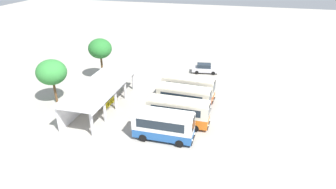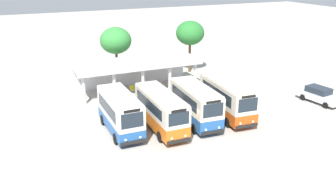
{
  "view_description": "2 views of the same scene",
  "coord_description": "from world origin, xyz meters",
  "px_view_note": "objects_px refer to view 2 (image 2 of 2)",
  "views": [
    {
      "loc": [
        -30.35,
        -4.55,
        18.52
      ],
      "look_at": [
        2.47,
        4.09,
        1.78
      ],
      "focal_mm": 30.46,
      "sensor_mm": 36.0,
      "label": 1
    },
    {
      "loc": [
        -12.92,
        -24.97,
        13.5
      ],
      "look_at": [
        1.02,
        6.21,
        1.34
      ],
      "focal_mm": 39.03,
      "sensor_mm": 36.0,
      "label": 2
    }
  ],
  "objects_px": {
    "city_bus_nearest_orange": "(120,112)",
    "city_bus_middle_cream": "(195,103)",
    "city_bus_fourth_amber": "(227,98)",
    "waiting_chair_fifth_seat": "(151,86)",
    "waiting_chair_end_by_column": "(132,89)",
    "city_bus_second_in_row": "(161,110)",
    "waiting_chair_middle_seat": "(142,87)",
    "parked_car_flank": "(319,95)",
    "waiting_chair_far_end_seat": "(156,86)",
    "waiting_chair_fourth_seat": "(147,87)",
    "waiting_chair_second_from_end": "(137,88)"
  },
  "relations": [
    {
      "from": "parked_car_flank",
      "to": "city_bus_fourth_amber",
      "type": "bearing_deg",
      "value": 175.84
    },
    {
      "from": "waiting_chair_second_from_end",
      "to": "waiting_chair_far_end_seat",
      "type": "distance_m",
      "value": 2.25
    },
    {
      "from": "waiting_chair_end_by_column",
      "to": "waiting_chair_far_end_seat",
      "type": "height_order",
      "value": "same"
    },
    {
      "from": "city_bus_fourth_amber",
      "to": "waiting_chair_fourth_seat",
      "type": "bearing_deg",
      "value": 113.47
    },
    {
      "from": "city_bus_middle_cream",
      "to": "parked_car_flank",
      "type": "xyz_separation_m",
      "value": [
        14.14,
        -0.72,
        -1.05
      ]
    },
    {
      "from": "city_bus_second_in_row",
      "to": "waiting_chair_fifth_seat",
      "type": "relative_size",
      "value": 8.7
    },
    {
      "from": "waiting_chair_fifth_seat",
      "to": "waiting_chair_second_from_end",
      "type": "bearing_deg",
      "value": 178.2
    },
    {
      "from": "waiting_chair_fourth_seat",
      "to": "waiting_chair_fifth_seat",
      "type": "relative_size",
      "value": 1.0
    },
    {
      "from": "city_bus_middle_cream",
      "to": "waiting_chair_far_end_seat",
      "type": "height_order",
      "value": "city_bus_middle_cream"
    },
    {
      "from": "waiting_chair_end_by_column",
      "to": "waiting_chair_middle_seat",
      "type": "height_order",
      "value": "same"
    },
    {
      "from": "waiting_chair_second_from_end",
      "to": "waiting_chair_far_end_seat",
      "type": "relative_size",
      "value": 1.0
    },
    {
      "from": "city_bus_nearest_orange",
      "to": "waiting_chair_second_from_end",
      "type": "relative_size",
      "value": 7.83
    },
    {
      "from": "city_bus_nearest_orange",
      "to": "city_bus_middle_cream",
      "type": "bearing_deg",
      "value": -7.36
    },
    {
      "from": "waiting_chair_middle_seat",
      "to": "waiting_chair_fifth_seat",
      "type": "xyz_separation_m",
      "value": [
        1.13,
        -0.09,
        0.0
      ]
    },
    {
      "from": "waiting_chair_second_from_end",
      "to": "waiting_chair_fifth_seat",
      "type": "height_order",
      "value": "same"
    },
    {
      "from": "city_bus_fourth_amber",
      "to": "waiting_chair_fourth_seat",
      "type": "relative_size",
      "value": 8.57
    },
    {
      "from": "city_bus_nearest_orange",
      "to": "waiting_chair_far_end_seat",
      "type": "height_order",
      "value": "city_bus_nearest_orange"
    },
    {
      "from": "waiting_chair_middle_seat",
      "to": "waiting_chair_far_end_seat",
      "type": "bearing_deg",
      "value": -3.19
    },
    {
      "from": "parked_car_flank",
      "to": "waiting_chair_middle_seat",
      "type": "xyz_separation_m",
      "value": [
        -15.6,
        10.69,
        -0.31
      ]
    },
    {
      "from": "waiting_chair_fourth_seat",
      "to": "waiting_chair_end_by_column",
      "type": "bearing_deg",
      "value": 176.14
    },
    {
      "from": "waiting_chair_second_from_end",
      "to": "waiting_chair_fourth_seat",
      "type": "height_order",
      "value": "same"
    },
    {
      "from": "parked_car_flank",
      "to": "waiting_chair_fifth_seat",
      "type": "xyz_separation_m",
      "value": [
        -14.48,
        10.6,
        -0.31
      ]
    },
    {
      "from": "city_bus_fourth_amber",
      "to": "waiting_chair_middle_seat",
      "type": "height_order",
      "value": "city_bus_fourth_amber"
    },
    {
      "from": "city_bus_middle_cream",
      "to": "waiting_chair_fifth_seat",
      "type": "height_order",
      "value": "city_bus_middle_cream"
    },
    {
      "from": "city_bus_second_in_row",
      "to": "waiting_chair_middle_seat",
      "type": "bearing_deg",
      "value": 79.26
    },
    {
      "from": "waiting_chair_fourth_seat",
      "to": "waiting_chair_far_end_seat",
      "type": "relative_size",
      "value": 1.0
    },
    {
      "from": "city_bus_second_in_row",
      "to": "waiting_chair_middle_seat",
      "type": "height_order",
      "value": "city_bus_second_in_row"
    },
    {
      "from": "city_bus_nearest_orange",
      "to": "waiting_chair_fourth_seat",
      "type": "bearing_deg",
      "value": 57.17
    },
    {
      "from": "city_bus_fourth_amber",
      "to": "parked_car_flank",
      "type": "bearing_deg",
      "value": -4.16
    },
    {
      "from": "parked_car_flank",
      "to": "waiting_chair_end_by_column",
      "type": "relative_size",
      "value": 5.42
    },
    {
      "from": "city_bus_second_in_row",
      "to": "city_bus_nearest_orange",
      "type": "bearing_deg",
      "value": 165.41
    },
    {
      "from": "city_bus_second_in_row",
      "to": "parked_car_flank",
      "type": "bearing_deg",
      "value": -2.35
    },
    {
      "from": "city_bus_second_in_row",
      "to": "city_bus_fourth_amber",
      "type": "relative_size",
      "value": 1.02
    },
    {
      "from": "waiting_chair_fourth_seat",
      "to": "waiting_chair_fifth_seat",
      "type": "xyz_separation_m",
      "value": [
        0.56,
        -0.01,
        0.0
      ]
    },
    {
      "from": "city_bus_fourth_amber",
      "to": "waiting_chair_fifth_seat",
      "type": "relative_size",
      "value": 8.57
    },
    {
      "from": "city_bus_middle_cream",
      "to": "waiting_chair_end_by_column",
      "type": "height_order",
      "value": "city_bus_middle_cream"
    },
    {
      "from": "city_bus_middle_cream",
      "to": "city_bus_fourth_amber",
      "type": "xyz_separation_m",
      "value": [
        3.36,
        0.06,
        0.0
      ]
    },
    {
      "from": "city_bus_middle_cream",
      "to": "waiting_chair_fourth_seat",
      "type": "height_order",
      "value": "city_bus_middle_cream"
    },
    {
      "from": "waiting_chair_second_from_end",
      "to": "waiting_chair_far_end_seat",
      "type": "height_order",
      "value": "same"
    },
    {
      "from": "parked_car_flank",
      "to": "waiting_chair_middle_seat",
      "type": "height_order",
      "value": "parked_car_flank"
    },
    {
      "from": "waiting_chair_far_end_seat",
      "to": "city_bus_second_in_row",
      "type": "bearing_deg",
      "value": -109.92
    },
    {
      "from": "city_bus_fourth_amber",
      "to": "waiting_chair_far_end_seat",
      "type": "height_order",
      "value": "city_bus_fourth_amber"
    },
    {
      "from": "waiting_chair_end_by_column",
      "to": "waiting_chair_fourth_seat",
      "type": "xyz_separation_m",
      "value": [
        1.69,
        -0.11,
        0.0
      ]
    },
    {
      "from": "city_bus_nearest_orange",
      "to": "parked_car_flank",
      "type": "relative_size",
      "value": 1.44
    },
    {
      "from": "city_bus_middle_cream",
      "to": "waiting_chair_end_by_column",
      "type": "relative_size",
      "value": 8.1
    },
    {
      "from": "city_bus_middle_cream",
      "to": "parked_car_flank",
      "type": "distance_m",
      "value": 14.19
    },
    {
      "from": "waiting_chair_second_from_end",
      "to": "waiting_chair_far_end_seat",
      "type": "bearing_deg",
      "value": -1.34
    },
    {
      "from": "parked_car_flank",
      "to": "waiting_chair_middle_seat",
      "type": "distance_m",
      "value": 18.92
    },
    {
      "from": "waiting_chair_far_end_seat",
      "to": "parked_car_flank",
      "type": "bearing_deg",
      "value": -37.29
    },
    {
      "from": "city_bus_fourth_amber",
      "to": "parked_car_flank",
      "type": "xyz_separation_m",
      "value": [
        10.78,
        -0.78,
        -1.05
      ]
    }
  ]
}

